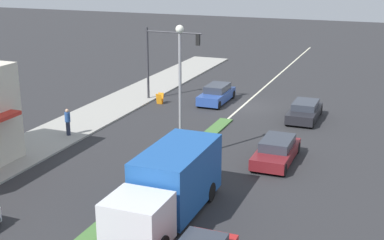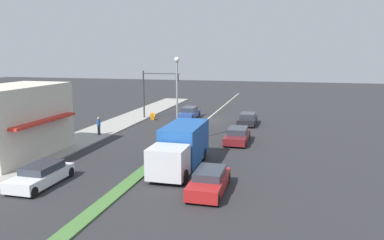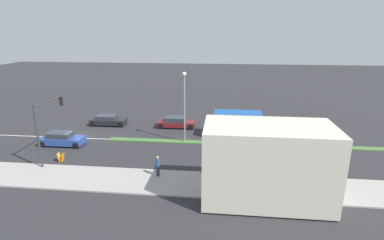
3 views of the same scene
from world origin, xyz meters
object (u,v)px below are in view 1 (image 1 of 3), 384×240
at_px(delivery_truck, 169,186).
at_px(sedan_dark, 305,111).
at_px(sedan_maroon, 276,151).
at_px(warning_aframe_sign, 160,99).
at_px(traffic_signal_main, 164,52).
at_px(street_lamp, 180,76).
at_px(coupe_blue, 217,94).
at_px(pedestrian, 68,121).

distance_m(delivery_truck, sedan_dark, 17.07).
height_order(sedan_maroon, sedan_dark, sedan_maroon).
xyz_separation_m(warning_aframe_sign, sedan_dark, (-11.13, 0.11, 0.19)).
relative_size(traffic_signal_main, sedan_dark, 1.29).
distance_m(street_lamp, delivery_truck, 7.60).
xyz_separation_m(traffic_signal_main, coupe_blue, (-3.92, -1.08, -3.24)).
relative_size(traffic_signal_main, delivery_truck, 0.75).
xyz_separation_m(street_lamp, sedan_maroon, (-5.00, -1.72, -4.15)).
height_order(delivery_truck, sedan_dark, delivery_truck).
distance_m(traffic_signal_main, street_lamp, 12.97).
height_order(traffic_signal_main, sedan_maroon, traffic_signal_main).
xyz_separation_m(pedestrian, sedan_maroon, (-13.10, -0.61, -0.39)).
xyz_separation_m(traffic_signal_main, street_lamp, (-6.12, 11.40, 0.88)).
bearing_deg(sedan_dark, sedan_maroon, 90.00).
distance_m(pedestrian, sedan_dark, 16.03).
xyz_separation_m(traffic_signal_main, pedestrian, (1.97, 10.29, -2.88)).
bearing_deg(street_lamp, pedestrian, -7.78).
bearing_deg(coupe_blue, delivery_truck, 103.07).
xyz_separation_m(traffic_signal_main, sedan_dark, (-11.12, 1.05, -3.29)).
xyz_separation_m(street_lamp, sedan_dark, (-5.00, -10.35, -4.16)).
bearing_deg(sedan_maroon, street_lamp, 18.99).
distance_m(delivery_truck, sedan_maroon, 8.70).
relative_size(traffic_signal_main, warning_aframe_sign, 6.69).
height_order(warning_aframe_sign, delivery_truck, delivery_truck).
xyz_separation_m(pedestrian, delivery_truck, (-10.30, 7.58, 0.45)).
distance_m(warning_aframe_sign, sedan_maroon, 14.15).
relative_size(sedan_maroon, sedan_dark, 1.03).
bearing_deg(traffic_signal_main, delivery_truck, 114.98).
distance_m(street_lamp, coupe_blue, 13.32).
bearing_deg(pedestrian, delivery_truck, 143.64).
bearing_deg(traffic_signal_main, sedan_dark, 174.60).
relative_size(warning_aframe_sign, coupe_blue, 0.19).
bearing_deg(delivery_truck, coupe_blue, -76.93).
bearing_deg(street_lamp, sedan_dark, -115.79).
distance_m(warning_aframe_sign, delivery_truck, 18.90).
distance_m(warning_aframe_sign, sedan_dark, 11.13).
bearing_deg(delivery_truck, street_lamp, -71.23).
xyz_separation_m(traffic_signal_main, warning_aframe_sign, (0.00, 0.94, -3.47)).
relative_size(street_lamp, coupe_blue, 1.68).
bearing_deg(warning_aframe_sign, pedestrian, 78.10).
height_order(traffic_signal_main, delivery_truck, traffic_signal_main).
bearing_deg(sedan_maroon, warning_aframe_sign, -38.13).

